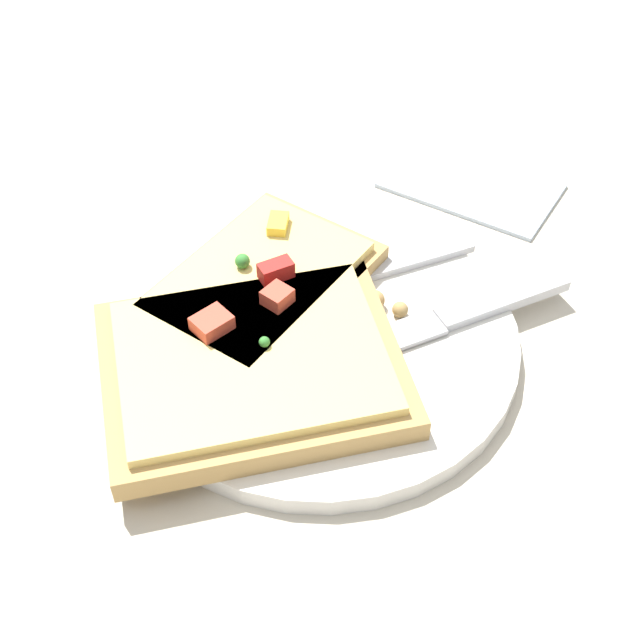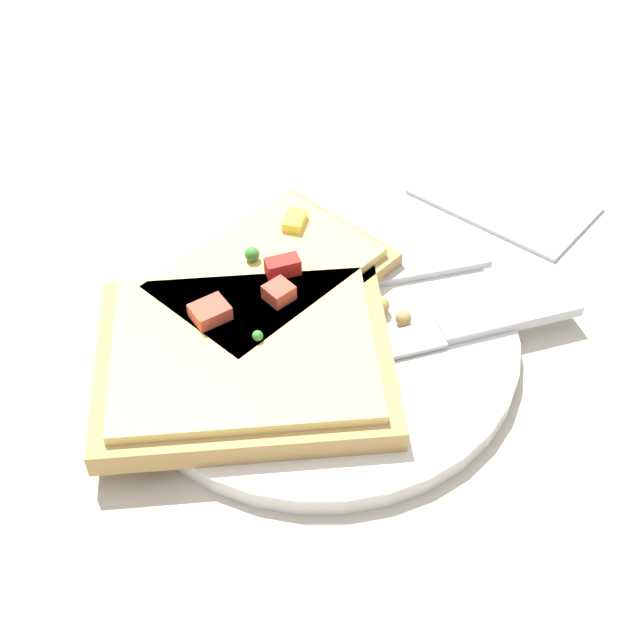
# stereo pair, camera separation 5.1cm
# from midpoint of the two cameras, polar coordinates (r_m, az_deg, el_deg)

# --- Properties ---
(ground_plane) EXTENTS (4.00, 4.00, 0.00)m
(ground_plane) POSITION_cam_midpoint_polar(r_m,az_deg,el_deg) (0.52, 2.77, -1.84)
(ground_plane) COLOR #BCB29E
(plate) EXTENTS (0.23, 0.23, 0.01)m
(plate) POSITION_cam_midpoint_polar(r_m,az_deg,el_deg) (0.52, 2.80, -1.39)
(plate) COLOR silver
(plate) RESTS_ON ground
(fork) EXTENTS (0.13, 0.17, 0.01)m
(fork) POSITION_cam_midpoint_polar(r_m,az_deg,el_deg) (0.53, 2.29, 1.85)
(fork) COLOR #B7B7BC
(fork) RESTS_ON plate
(knife) EXTENTS (0.14, 0.20, 0.01)m
(knife) POSITION_cam_midpoint_polar(r_m,az_deg,el_deg) (0.51, 9.62, -1.24)
(knife) COLOR #B7B7BC
(knife) RESTS_ON plate
(pizza_slice_main) EXTENTS (0.20, 0.20, 0.03)m
(pizza_slice_main) POSITION_cam_midpoint_polar(r_m,az_deg,el_deg) (0.49, -1.91, -2.59)
(pizza_slice_main) COLOR tan
(pizza_slice_main) RESTS_ON plate
(pizza_slice_corner) EXTENTS (0.10, 0.15, 0.03)m
(pizza_slice_corner) POSITION_cam_midpoint_polar(r_m,az_deg,el_deg) (0.53, -0.69, 2.47)
(pizza_slice_corner) COLOR tan
(pizza_slice_corner) RESTS_ON plate
(crumb_scatter) EXTENTS (0.09, 0.07, 0.01)m
(crumb_scatter) POSITION_cam_midpoint_polar(r_m,az_deg,el_deg) (0.53, 5.77, 1.43)
(crumb_scatter) COLOR tan
(crumb_scatter) RESTS_ON plate
(napkin) EXTENTS (0.12, 0.07, 0.01)m
(napkin) POSITION_cam_midpoint_polar(r_m,az_deg,el_deg) (0.64, 13.96, 7.47)
(napkin) COLOR silver
(napkin) RESTS_ON ground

